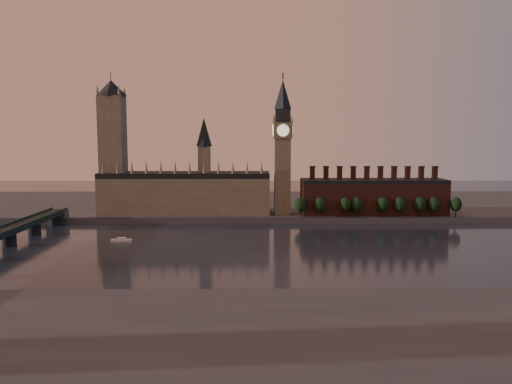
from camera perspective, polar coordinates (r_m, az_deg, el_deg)
ground at (r=277.55m, az=2.33°, el=-6.85°), size 900.00×900.00×0.00m
north_bank at (r=452.32m, az=1.20°, el=-1.46°), size 900.00×182.00×4.00m
palace_of_westminster at (r=390.36m, az=-8.00°, el=0.15°), size 130.00×30.30×74.00m
victoria_tower at (r=399.32m, az=-16.05°, el=5.49°), size 24.00×24.00×108.00m
big_ben at (r=380.71m, az=3.04°, el=5.35°), size 15.00×15.00×107.00m
chimney_block at (r=393.94m, az=13.23°, el=-0.46°), size 110.00×25.00×37.00m
embankment_tree_0 at (r=368.96m, az=5.09°, el=-1.45°), size 8.60×8.60×14.88m
embankment_tree_1 at (r=370.97m, az=7.32°, el=-1.44°), size 8.60×8.60×14.88m
embankment_tree_2 at (r=374.50m, az=10.19°, el=-1.41°), size 8.60×8.60×14.88m
embankment_tree_3 at (r=376.47m, az=11.45°, el=-1.40°), size 8.60×8.60×14.88m
embankment_tree_4 at (r=381.41m, az=14.31°, el=-1.37°), size 8.60×8.60×14.88m
embankment_tree_5 at (r=384.30m, az=16.09°, el=-1.36°), size 8.60×8.60×14.88m
embankment_tree_6 at (r=389.28m, az=18.22°, el=-1.34°), size 8.60×8.60×14.88m
embankment_tree_7 at (r=392.34m, az=19.65°, el=-1.33°), size 8.60×8.60×14.88m
embankment_tree_8 at (r=397.58m, az=21.88°, el=-1.32°), size 8.60×8.60×14.88m
river_boat at (r=314.40m, az=-15.13°, el=-5.32°), size 12.54×3.67×2.50m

